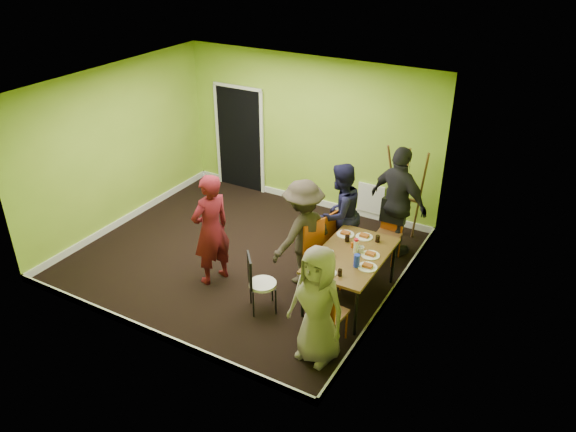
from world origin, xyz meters
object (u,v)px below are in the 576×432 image
Objects in this scene: chair_left_far at (335,239)px; chair_left_near at (319,253)px; chair_front_end at (326,311)px; thermos at (356,247)px; chair_bentwood at (258,280)px; person_front_end at (318,305)px; easel at (405,197)px; person_left_near at (303,233)px; dining_table at (351,258)px; blue_bottle at (357,261)px; chair_back_end at (392,218)px; person_standing at (211,230)px; person_back_end at (398,202)px; person_left_far at (340,214)px; orange_bottle at (352,245)px.

chair_left_far is 0.88× the size of chair_left_near.
chair_front_end is 4.85× the size of thermos.
chair_bentwood is at bearing -138.41° from thermos.
chair_front_end is 1.07× the size of chair_bentwood.
chair_left_near is 0.67× the size of person_front_end.
easel is (1.10, 2.74, 0.36)m from chair_bentwood.
person_left_near is at bearing -116.66° from easel.
dining_table is 0.82m from person_left_near.
easel is 2.14m from blue_bottle.
chair_back_end is 1.60m from person_left_near.
person_back_end is (2.09, 2.08, 0.05)m from person_standing.
chair_left_far is (-0.53, 0.63, -0.18)m from dining_table.
person_left_far reaches higher than chair_left_near.
person_left_near reaches higher than thermos.
chair_left_near is at bearing 65.96° from chair_back_end.
chair_left_near is 0.38m from person_left_near.
person_left_far reaches higher than chair_back_end.
chair_front_end is at bearing 34.25° from chair_left_far.
easel reaches higher than person_left_far.
chair_left_far is 11.63× the size of orange_bottle.
person_back_end is (0.71, 0.64, 0.09)m from person_left_far.
dining_table is 0.91× the size of person_left_far.
orange_bottle is (-0.17, -1.72, -0.06)m from easel.
chair_bentwood is (-1.00, -0.85, -0.21)m from dining_table.
person_back_end reaches higher than orange_bottle.
chair_left_near is 1.26m from chair_front_end.
thermos is 1.06× the size of blue_bottle.
chair_left_near is 1.08× the size of chair_back_end.
easel is at bearing -66.83° from person_back_end.
chair_left_near reaches higher than chair_front_end.
thermos reaches higher than chair_left_far.
chair_left_near is 1.12× the size of chair_front_end.
easel is at bearing 165.90° from chair_left_far.
thermos is 1.37m from person_front_end.
person_front_end is (2.11, -0.74, -0.08)m from person_standing.
blue_bottle is at bearing 51.67° from chair_left_far.
person_front_end is (0.00, -0.26, 0.26)m from chair_front_end.
chair_back_end is 0.56× the size of person_standing.
easel reaches higher than thermos.
chair_back_end is at bearing 83.18° from orange_bottle.
chair_front_end is at bearing 95.00° from person_standing.
dining_table is 1.33m from chair_bentwood.
person_left_near is (-0.99, 0.33, -0.02)m from blue_bottle.
chair_front_end is at bearing -80.51° from orange_bottle.
dining_table is 1.31m from person_front_end.
person_front_end is (0.94, -1.38, -0.04)m from person_left_near.
blue_bottle is (1.18, 0.60, 0.35)m from chair_bentwood.
person_front_end is at bearing -84.74° from chair_front_end.
blue_bottle is at bearing -59.27° from orange_bottle.
person_left_far is at bearing 37.79° from chair_back_end.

